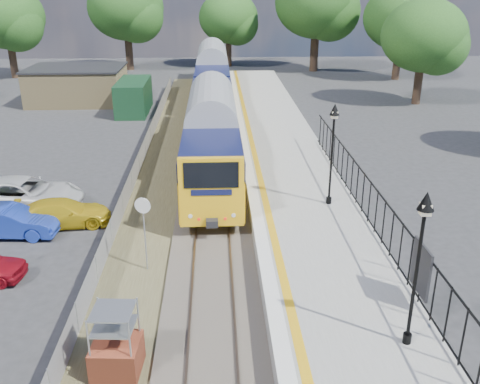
{
  "coord_description": "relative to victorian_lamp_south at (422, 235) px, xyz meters",
  "views": [
    {
      "loc": [
        0.22,
        -16.16,
        10.5
      ],
      "look_at": [
        1.2,
        4.84,
        2.0
      ],
      "focal_mm": 40.0,
      "sensor_mm": 36.0,
      "label": 1
    }
  ],
  "objects": [
    {
      "name": "tree_line",
      "position": [
        -4.1,
        46.0,
        2.31
      ],
      "size": [
        56.8,
        43.8,
        11.88
      ],
      "color": "#332319",
      "rests_on": "ground"
    },
    {
      "name": "speed_sign",
      "position": [
        -8.0,
        5.88,
        -2.2
      ],
      "size": [
        0.6,
        0.18,
        3.04
      ],
      "rotation": [
        0.0,
        0.0,
        -0.26
      ],
      "color": "#999EA3",
      "rests_on": "ground"
    },
    {
      "name": "outbuilding",
      "position": [
        -16.41,
        35.21,
        -2.78
      ],
      "size": [
        10.8,
        10.1,
        3.12
      ],
      "color": "tan",
      "rests_on": "ground"
    },
    {
      "name": "train",
      "position": [
        -5.5,
        28.63,
        -1.96
      ],
      "size": [
        2.82,
        40.83,
        3.51
      ],
      "color": "gold",
      "rests_on": "ground"
    },
    {
      "name": "wire_fence",
      "position": [
        -9.7,
        16.0,
        -3.7
      ],
      "size": [
        0.06,
        52.0,
        1.2
      ],
      "color": "#999EA3",
      "rests_on": "ground"
    },
    {
      "name": "victorian_lamp_north",
      "position": [
        -0.2,
        10.0,
        0.0
      ],
      "size": [
        0.44,
        0.44,
        4.6
      ],
      "color": "black",
      "rests_on": "platform"
    },
    {
      "name": "car_yellow",
      "position": [
        -12.24,
        10.12,
        -3.68
      ],
      "size": [
        4.42,
        2.27,
        1.23
      ],
      "primitive_type": "imported",
      "rotation": [
        0.0,
        0.0,
        1.7
      ],
      "color": "gold",
      "rests_on": "ground"
    },
    {
      "name": "car_white",
      "position": [
        -14.55,
        12.03,
        -3.51
      ],
      "size": [
        5.88,
        3.18,
        1.57
      ],
      "primitive_type": "imported",
      "rotation": [
        0.0,
        0.0,
        1.47
      ],
      "color": "silver",
      "rests_on": "ground"
    },
    {
      "name": "brick_plinth",
      "position": [
        -8.17,
        0.22,
        -3.28
      ],
      "size": [
        1.41,
        1.41,
        2.13
      ],
      "rotation": [
        0.0,
        0.0,
        -0.08
      ],
      "color": "brown",
      "rests_on": "ground"
    },
    {
      "name": "platform",
      "position": [
        -1.3,
        12.0,
        -3.85
      ],
      "size": [
        5.0,
        70.0,
        0.9
      ],
      "primitive_type": "cube",
      "color": "gray",
      "rests_on": "ground"
    },
    {
      "name": "track_bed",
      "position": [
        -5.97,
        13.67,
        -4.21
      ],
      "size": [
        5.9,
        80.0,
        0.29
      ],
      "color": "#473F38",
      "rests_on": "ground"
    },
    {
      "name": "palisade_fence",
      "position": [
        1.05,
        6.24,
        -2.46
      ],
      "size": [
        0.12,
        26.0,
        2.0
      ],
      "color": "black",
      "rests_on": "platform"
    },
    {
      "name": "ground",
      "position": [
        -5.5,
        4.0,
        -4.3
      ],
      "size": [
        120.0,
        120.0,
        0.0
      ],
      "primitive_type": "plane",
      "color": "#2D2D30",
      "rests_on": "ground"
    },
    {
      "name": "car_blue",
      "position": [
        -14.23,
        9.17,
        -3.62
      ],
      "size": [
        4.2,
        1.71,
        1.36
      ],
      "primitive_type": "imported",
      "rotation": [
        0.0,
        0.0,
        1.5
      ],
      "color": "#1A34A1",
      "rests_on": "ground"
    },
    {
      "name": "platform_edge",
      "position": [
        -3.36,
        12.0,
        -3.39
      ],
      "size": [
        0.9,
        70.0,
        0.01
      ],
      "color": "silver",
      "rests_on": "platform"
    },
    {
      "name": "victorian_lamp_south",
      "position": [
        0.0,
        0.0,
        0.0
      ],
      "size": [
        0.44,
        0.44,
        4.6
      ],
      "color": "black",
      "rests_on": "platform"
    }
  ]
}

